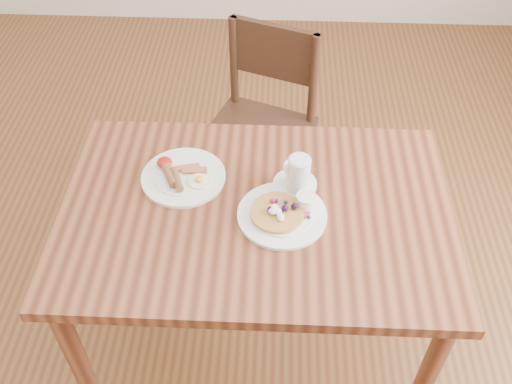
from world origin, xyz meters
TOP-DOWN VIEW (x-y plane):
  - ground at (0.00, 0.00)m, footprint 5.00×5.00m
  - dining_table at (0.00, 0.00)m, footprint 1.20×0.80m
  - chair_far at (-0.01, 0.74)m, footprint 0.54×0.54m
  - pancake_plate at (0.08, -0.03)m, footprint 0.27×0.27m
  - breakfast_plate at (-0.24, 0.12)m, footprint 0.27×0.27m
  - teacup_saucer at (0.12, 0.10)m, footprint 0.14×0.14m
  - water_glass at (0.13, 0.08)m, footprint 0.07×0.07m

SIDE VIEW (x-z plane):
  - ground at x=0.00m, z-range 0.00..0.00m
  - chair_far at x=-0.01m, z-range 0.05..0.93m
  - dining_table at x=0.00m, z-range 0.28..1.03m
  - breakfast_plate at x=-0.24m, z-range 0.74..0.78m
  - pancake_plate at x=0.08m, z-range 0.74..0.79m
  - teacup_saucer at x=0.12m, z-range 0.74..0.83m
  - water_glass at x=0.13m, z-range 0.75..0.89m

